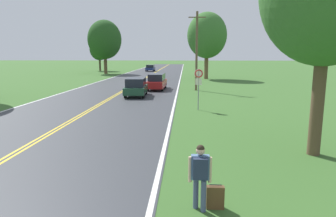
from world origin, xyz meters
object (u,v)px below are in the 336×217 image
object	(u,v)px
tree_behind_sign	(99,49)
tree_far_back	(207,36)
hitchhiker_person	(200,171)
car_dark_green_van_nearest	(136,87)
traffic_sign	(199,79)
tree_right_cluster	(105,40)
car_dark_blue_hatchback_mid_near	(150,68)
car_red_van_approaching	(157,81)
suitcase	(215,197)

from	to	relation	value
tree_behind_sign	tree_far_back	size ratio (longest dim) A/B	0.75
hitchhiker_person	car_dark_green_van_nearest	size ratio (longest dim) A/B	0.39
traffic_sign	hitchhiker_person	bearing A→B (deg)	-92.22
traffic_sign	tree_far_back	size ratio (longest dim) A/B	0.27
tree_right_cluster	car_dark_green_van_nearest	bearing A→B (deg)	-70.56
car_dark_blue_hatchback_mid_near	tree_right_cluster	bearing A→B (deg)	140.41
car_dark_green_van_nearest	tree_behind_sign	bearing A→B (deg)	-162.63
traffic_sign	car_red_van_approaching	bearing A→B (deg)	108.21
tree_far_back	car_red_van_approaching	distance (m)	17.49
tree_far_back	car_dark_blue_hatchback_mid_near	world-z (taller)	tree_far_back
hitchhiker_person	tree_far_back	world-z (taller)	tree_far_back
tree_right_cluster	car_dark_blue_hatchback_mid_near	world-z (taller)	tree_right_cluster
hitchhiker_person	car_red_van_approaching	xyz separation A→B (m)	(-3.50, 25.93, -0.12)
suitcase	tree_far_back	world-z (taller)	tree_far_back
hitchhiker_person	traffic_sign	distance (m)	13.75
suitcase	tree_right_cluster	xyz separation A→B (m)	(-16.85, 52.98, 6.43)
tree_far_back	car_dark_blue_hatchback_mid_near	distance (m)	24.87
hitchhiker_person	suitcase	distance (m)	0.84
car_dark_green_van_nearest	tree_far_back	bearing A→B (deg)	156.79
tree_far_back	car_dark_blue_hatchback_mid_near	bearing A→B (deg)	118.11
hitchhiker_person	car_red_van_approaching	size ratio (longest dim) A/B	0.35
tree_behind_sign	car_dark_green_van_nearest	xyz separation A→B (m)	(15.69, -43.20, -4.18)
tree_right_cluster	car_dark_blue_hatchback_mid_near	distance (m)	13.63
tree_right_cluster	car_red_van_approaching	bearing A→B (deg)	-64.49
car_dark_green_van_nearest	car_red_van_approaching	size ratio (longest dim) A/B	0.89
tree_behind_sign	tree_right_cluster	size ratio (longest dim) A/B	0.73
car_dark_green_van_nearest	car_red_van_approaching	xyz separation A→B (m)	(1.40, 5.57, 0.01)
suitcase	traffic_sign	xyz separation A→B (m)	(0.14, 13.57, 1.84)
car_dark_blue_hatchback_mid_near	traffic_sign	bearing A→B (deg)	-168.58
car_dark_green_van_nearest	traffic_sign	bearing A→B (deg)	36.59
tree_right_cluster	car_dark_green_van_nearest	distance (m)	35.21
suitcase	car_red_van_approaching	xyz separation A→B (m)	(-3.89, 25.81, 0.61)
hitchhiker_person	tree_right_cluster	distance (m)	55.89
car_dark_green_van_nearest	car_red_van_approaching	bearing A→B (deg)	163.26
tree_right_cluster	traffic_sign	bearing A→B (deg)	-66.68
traffic_sign	tree_behind_sign	distance (m)	54.23
hitchhiker_person	car_dark_blue_hatchback_mid_near	xyz separation A→B (m)	(-8.48, 62.44, -0.21)
suitcase	tree_behind_sign	world-z (taller)	tree_behind_sign
traffic_sign	car_dark_blue_hatchback_mid_near	world-z (taller)	traffic_sign
tree_right_cluster	tree_far_back	distance (m)	22.77
tree_right_cluster	tree_far_back	world-z (taller)	tree_right_cluster
tree_behind_sign	suitcase	bearing A→B (deg)	-71.69
traffic_sign	car_dark_blue_hatchback_mid_near	size ratio (longest dim) A/B	0.78
hitchhiker_person	car_dark_green_van_nearest	bearing A→B (deg)	13.87
tree_behind_sign	tree_right_cluster	world-z (taller)	tree_right_cluster
tree_far_back	car_dark_green_van_nearest	world-z (taller)	tree_far_back
tree_right_cluster	suitcase	bearing A→B (deg)	-72.35
car_dark_green_van_nearest	hitchhiker_person	bearing A→B (deg)	10.94
suitcase	tree_right_cluster	world-z (taller)	tree_right_cluster
tree_behind_sign	tree_far_back	distance (m)	32.53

